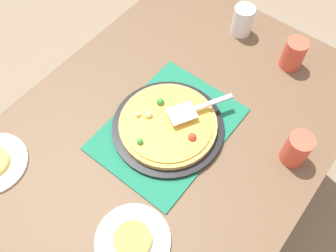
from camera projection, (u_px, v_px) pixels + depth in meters
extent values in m
plane|color=#84705B|center=(168.00, 203.00, 1.89)|extent=(8.00, 8.00, 0.00)
cube|color=brown|center=(168.00, 131.00, 1.27)|extent=(1.40, 1.00, 0.03)
cube|color=brown|center=(177.00, 43.00, 1.99)|extent=(0.07, 0.07, 0.72)
cube|color=brown|center=(327.00, 129.00, 1.71)|extent=(0.07, 0.07, 0.72)
cube|color=#196B4C|center=(168.00, 129.00, 1.25)|extent=(0.48, 0.36, 0.01)
cylinder|color=black|center=(168.00, 127.00, 1.24)|extent=(0.38, 0.38, 0.01)
cylinder|color=tan|center=(168.00, 124.00, 1.23)|extent=(0.33, 0.33, 0.02)
cylinder|color=gold|center=(168.00, 122.00, 1.22)|extent=(0.30, 0.30, 0.01)
sphere|color=#338433|center=(160.00, 102.00, 1.25)|extent=(0.03, 0.03, 0.03)
sphere|color=red|center=(193.00, 136.00, 1.18)|extent=(0.03, 0.03, 0.03)
sphere|color=#E5CC7F|center=(149.00, 115.00, 1.22)|extent=(0.02, 0.02, 0.02)
sphere|color=#338433|center=(140.00, 142.00, 1.17)|extent=(0.02, 0.02, 0.02)
sphere|color=#E5CC7F|center=(138.00, 114.00, 1.22)|extent=(0.02, 0.02, 0.02)
sphere|color=#E5CC7F|center=(180.00, 112.00, 1.23)|extent=(0.03, 0.03, 0.03)
sphere|color=#B76675|center=(176.00, 121.00, 1.21)|extent=(0.02, 0.02, 0.02)
cylinder|color=white|center=(133.00, 241.00, 1.05)|extent=(0.22, 0.22, 0.01)
cylinder|color=gold|center=(132.00, 240.00, 1.04)|extent=(0.11, 0.11, 0.02)
cylinder|color=#E04C38|center=(297.00, 149.00, 1.15)|extent=(0.08, 0.08, 0.12)
cylinder|color=#E04C38|center=(294.00, 54.00, 1.35)|extent=(0.08, 0.08, 0.12)
cylinder|color=white|center=(243.00, 21.00, 1.44)|extent=(0.08, 0.08, 0.12)
cube|color=silver|center=(182.00, 113.00, 1.21)|extent=(0.11, 0.10, 0.00)
cube|color=#B2B2B7|center=(213.00, 102.00, 1.23)|extent=(0.13, 0.08, 0.01)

